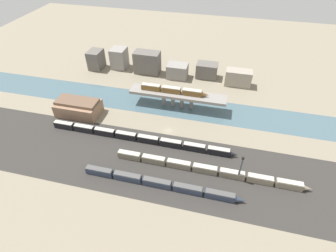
# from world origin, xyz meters

# --- Properties ---
(ground_plane) EXTENTS (400.00, 400.00, 0.00)m
(ground_plane) POSITION_xyz_m (0.00, 0.00, 0.00)
(ground_plane) COLOR gray
(railbed_yard) EXTENTS (280.00, 42.00, 0.01)m
(railbed_yard) POSITION_xyz_m (0.00, -24.00, 0.00)
(railbed_yard) COLOR #33302D
(railbed_yard) RESTS_ON ground
(river_water) EXTENTS (320.00, 22.33, 0.01)m
(river_water) POSITION_xyz_m (0.00, 23.16, 0.00)
(river_water) COLOR #47606B
(river_water) RESTS_ON ground
(bridge) EXTENTS (56.65, 9.63, 9.45)m
(bridge) POSITION_xyz_m (0.00, 23.16, 7.94)
(bridge) COLOR gray
(bridge) RESTS_ON ground
(train_on_bridge) EXTENTS (39.67, 3.10, 3.48)m
(train_on_bridge) POSITION_xyz_m (-2.29, 23.16, 11.15)
(train_on_bridge) COLOR brown
(train_on_bridge) RESTS_ON bridge
(train_yard_near) EXTENTS (70.51, 2.73, 3.60)m
(train_yard_near) POSITION_xyz_m (5.36, -36.05, 1.76)
(train_yard_near) COLOR #2D384C
(train_yard_near) RESTS_ON ground
(train_yard_mid) EXTENTS (87.20, 2.73, 3.73)m
(train_yard_mid) POSITION_xyz_m (24.12, -23.60, 1.83)
(train_yard_mid) COLOR gray
(train_yard_mid) RESTS_ON ground
(train_yard_far) EXTENTS (97.89, 2.64, 3.84)m
(train_yard_far) POSITION_xyz_m (-12.59, -10.96, 1.89)
(train_yard_far) COLOR black
(train_yard_far) RESTS_ON ground
(warehouse_building) EXTENTS (24.13, 14.28, 9.14)m
(warehouse_building) POSITION_xyz_m (-53.74, 2.90, 4.35)
(warehouse_building) COLOR #937056
(warehouse_building) RESTS_ON ground
(signal_tower) EXTENTS (1.00, 0.86, 14.41)m
(signal_tower) POSITION_xyz_m (37.55, -24.48, 7.17)
(signal_tower) COLOR #4C4C51
(signal_tower) RESTS_ON ground
(city_block_far_left) EXTENTS (9.24, 12.06, 13.42)m
(city_block_far_left) POSITION_xyz_m (-68.17, 56.89, 6.71)
(city_block_far_left) COLOR #605B56
(city_block_far_left) RESTS_ON ground
(city_block_left) EXTENTS (10.45, 11.62, 14.55)m
(city_block_left) POSITION_xyz_m (-52.05, 62.00, 7.28)
(city_block_left) COLOR gray
(city_block_left) RESTS_ON ground
(city_block_center) EXTENTS (17.93, 10.07, 15.44)m
(city_block_center) POSITION_xyz_m (-29.78, 59.40, 7.72)
(city_block_center) COLOR #605B56
(city_block_center) RESTS_ON ground
(city_block_right) EXTENTS (13.87, 10.59, 9.71)m
(city_block_right) POSITION_xyz_m (-7.43, 57.47, 4.86)
(city_block_right) COLOR gray
(city_block_right) RESTS_ON ground
(city_block_far_right) EXTENTS (14.21, 9.77, 10.24)m
(city_block_far_right) POSITION_xyz_m (12.32, 62.59, 5.12)
(city_block_far_right) COLOR #605B56
(city_block_far_right) RESTS_ON ground
(city_block_tall) EXTENTS (16.93, 8.39, 10.67)m
(city_block_tall) POSITION_xyz_m (34.01, 57.10, 5.34)
(city_block_tall) COLOR gray
(city_block_tall) RESTS_ON ground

